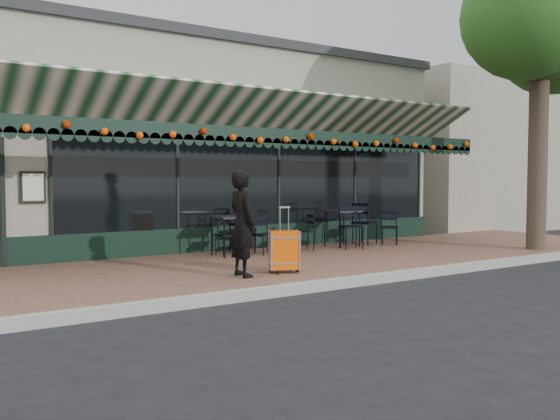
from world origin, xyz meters
TOP-DOWN VIEW (x-y plane):
  - ground at (0.00, 0.00)m, footprint 80.00×80.00m
  - sidewalk at (0.00, 2.00)m, footprint 18.00×4.00m
  - curb at (0.00, -0.08)m, footprint 18.00×0.16m
  - restaurant_building at (0.00, 7.84)m, footprint 12.00×9.60m
  - neighbor_building_right at (13.00, 8.00)m, footprint 12.00×8.00m
  - woman at (-1.30, 0.87)m, footprint 0.40×0.60m
  - suitcase at (-0.56, 0.82)m, footprint 0.52×0.42m
  - cafe_table_a at (2.56, 3.17)m, footprint 0.65×0.65m
  - cafe_table_b at (-0.27, 3.14)m, footprint 0.63×0.63m
  - chair_a_left at (1.42, 3.04)m, footprint 0.45×0.45m
  - chair_a_right at (3.28, 3.22)m, footprint 0.61×0.61m
  - chair_a_front at (2.43, 2.70)m, footprint 0.59×0.59m
  - chair_a_extra at (3.62, 2.79)m, footprint 0.56×0.56m
  - chair_b_left at (-0.29, 3.24)m, footprint 0.39×0.39m
  - chair_b_right at (0.32, 3.59)m, footprint 0.58×0.58m
  - chair_b_front at (0.41, 2.95)m, footprint 0.40×0.40m
  - street_tree at (5.94, 0.59)m, footprint 3.66×3.16m

SIDE VIEW (x-z plane):
  - ground at x=0.00m, z-range 0.00..0.00m
  - sidewalk at x=0.00m, z-range 0.00..0.15m
  - curb at x=0.00m, z-range 0.00..0.15m
  - suitcase at x=-0.56m, z-range -0.02..1.02m
  - chair_b_front at x=0.41m, z-range 0.15..0.91m
  - chair_a_left at x=1.42m, z-range 0.15..0.91m
  - chair_b_left at x=-0.29m, z-range 0.15..0.93m
  - chair_a_extra at x=3.62m, z-range 0.15..0.94m
  - chair_b_right at x=0.32m, z-range 0.15..1.05m
  - chair_a_front at x=2.43m, z-range 0.15..1.08m
  - chair_a_right at x=3.28m, z-range 0.15..1.12m
  - cafe_table_b at x=-0.27m, z-range 0.46..1.23m
  - cafe_table_a at x=2.56m, z-range 0.47..1.27m
  - woman at x=-1.30m, z-range 0.15..1.78m
  - restaurant_building at x=0.00m, z-range 0.02..4.52m
  - neighbor_building_right at x=13.00m, z-range 0.00..4.80m
  - street_tree at x=5.94m, z-range 1.71..8.43m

